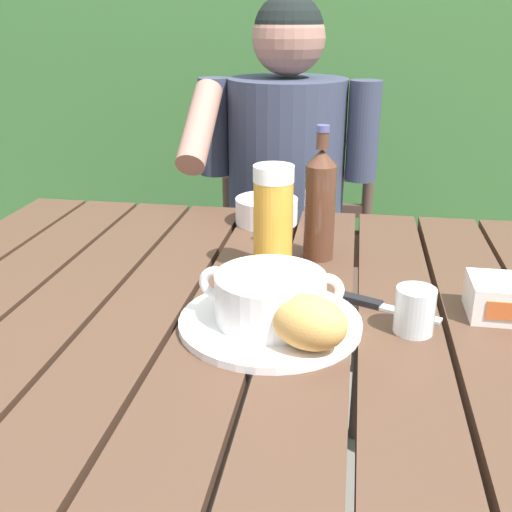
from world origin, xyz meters
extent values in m
cube|color=#4C3224|center=(-0.40, 0.00, 0.76)|extent=(0.12, 0.99, 0.04)
cube|color=#4C3224|center=(-0.27, 0.00, 0.76)|extent=(0.12, 0.99, 0.04)
cube|color=#4C3224|center=(-0.13, 0.00, 0.76)|extent=(0.12, 0.99, 0.04)
cube|color=#4C3224|center=(0.00, 0.00, 0.76)|extent=(0.12, 0.99, 0.04)
cube|color=#4C3224|center=(0.13, 0.00, 0.76)|extent=(0.12, 0.99, 0.04)
cube|color=#4C3224|center=(0.27, 0.00, 0.76)|extent=(0.12, 0.99, 0.04)
cube|color=#4C3224|center=(0.40, 0.00, 0.76)|extent=(0.12, 0.99, 0.04)
cube|color=#4C3224|center=(0.00, 0.46, 0.70)|extent=(1.15, 0.03, 0.08)
cube|color=#4C3224|center=(-0.55, 0.45, 0.37)|extent=(0.06, 0.06, 0.74)
cube|color=#4C3224|center=(0.55, 0.45, 0.37)|extent=(0.06, 0.06, 0.74)
cube|color=#3A6932|center=(0.00, 1.88, 0.92)|extent=(3.68, 0.60, 1.83)
cylinder|color=#4C3823|center=(0.69, 2.03, 0.72)|extent=(0.10, 0.10, 1.44)
cylinder|color=#47342A|center=(0.24, 0.69, 0.22)|extent=(0.04, 0.04, 0.44)
cylinder|color=#47342A|center=(-0.23, 0.69, 0.22)|extent=(0.04, 0.04, 0.44)
cylinder|color=#47342A|center=(0.24, 1.06, 0.22)|extent=(0.04, 0.04, 0.44)
cylinder|color=#47342A|center=(-0.23, 1.06, 0.22)|extent=(0.04, 0.04, 0.44)
cube|color=#47342A|center=(0.00, 0.87, 0.45)|extent=(0.50, 0.41, 0.02)
cylinder|color=#47342A|center=(0.24, 1.06, 0.68)|extent=(0.04, 0.04, 0.47)
cylinder|color=#47342A|center=(-0.23, 1.06, 0.68)|extent=(0.04, 0.04, 0.47)
cube|color=#47342A|center=(0.00, 1.06, 0.61)|extent=(0.46, 0.02, 0.04)
cube|color=#47342A|center=(0.00, 1.06, 0.72)|extent=(0.46, 0.02, 0.04)
cube|color=#47342A|center=(0.00, 1.06, 0.84)|extent=(0.46, 0.02, 0.04)
cylinder|color=#34394E|center=(0.09, 0.57, 0.23)|extent=(0.11, 0.11, 0.45)
cylinder|color=#34394E|center=(0.09, 0.67, 0.51)|extent=(0.13, 0.40, 0.13)
cylinder|color=#34394E|center=(-0.08, 0.57, 0.23)|extent=(0.11, 0.11, 0.45)
cylinder|color=#34394E|center=(-0.08, 0.67, 0.51)|extent=(0.13, 0.40, 0.13)
cylinder|color=#34394E|center=(0.00, 0.77, 0.78)|extent=(0.32, 0.32, 0.54)
sphere|color=#9B6C5D|center=(0.00, 0.77, 1.15)|extent=(0.19, 0.19, 0.19)
sphere|color=black|center=(0.00, 0.77, 1.17)|extent=(0.18, 0.18, 0.18)
cylinder|color=#34394E|center=(0.20, 0.75, 0.92)|extent=(0.08, 0.08, 0.26)
cylinder|color=#34394E|center=(-0.20, 0.75, 0.92)|extent=(0.08, 0.08, 0.26)
cylinder|color=#9B6C5D|center=(-0.20, 0.59, 0.95)|extent=(0.07, 0.25, 0.21)
cylinder|color=white|center=(0.08, -0.08, 0.78)|extent=(0.27, 0.27, 0.01)
cylinder|color=white|center=(0.08, -0.08, 0.82)|extent=(0.16, 0.16, 0.07)
cylinder|color=#B15A1B|center=(0.08, -0.08, 0.84)|extent=(0.14, 0.14, 0.01)
torus|color=white|center=(-0.01, -0.08, 0.84)|extent=(0.05, 0.01, 0.05)
torus|color=white|center=(0.16, -0.08, 0.84)|extent=(0.05, 0.01, 0.05)
ellipsoid|color=tan|center=(0.14, -0.15, 0.82)|extent=(0.13, 0.11, 0.07)
cylinder|color=gold|center=(0.05, 0.13, 0.86)|extent=(0.07, 0.07, 0.17)
cylinder|color=white|center=(0.05, 0.13, 0.95)|extent=(0.07, 0.07, 0.03)
cylinder|color=#522F20|center=(0.13, 0.21, 0.86)|extent=(0.06, 0.06, 0.18)
cone|color=#522F20|center=(0.13, 0.21, 0.97)|extent=(0.06, 0.06, 0.03)
cylinder|color=#522F20|center=(0.13, 0.21, 1.00)|extent=(0.02, 0.02, 0.03)
cylinder|color=#4D4D89|center=(0.13, 0.21, 1.02)|extent=(0.02, 0.02, 0.01)
cylinder|color=silver|center=(0.28, -0.06, 0.81)|extent=(0.06, 0.06, 0.07)
cube|color=white|center=(0.43, 0.01, 0.80)|extent=(0.12, 0.09, 0.06)
cube|color=silver|center=(0.27, -0.01, 0.78)|extent=(0.12, 0.06, 0.00)
cube|color=black|center=(0.21, 0.02, 0.78)|extent=(0.07, 0.04, 0.01)
cylinder|color=white|center=(0.00, 0.40, 0.80)|extent=(0.14, 0.14, 0.06)
camera|label=1|loc=(0.18, -0.88, 1.21)|focal=42.77mm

